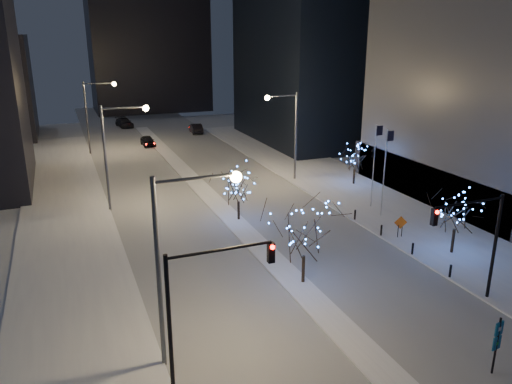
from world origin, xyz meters
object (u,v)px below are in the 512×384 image
holiday_tree_plaza_far (355,158)px  construction_sign (400,224)px  street_lamp_w_far (94,107)px  car_near (148,141)px  street_lamp_east (289,125)px  car_mid (196,128)px  holiday_tree_median_far (238,186)px  holiday_tree_plaza_near (457,211)px  wayfinding_sign (497,340)px  street_lamp_w_mid (116,143)px  traffic_signal_west (202,294)px  car_far (124,123)px  traffic_signal_east (478,233)px  street_lamp_w_near (179,244)px  holiday_tree_median_near (305,231)px

holiday_tree_plaza_far → construction_sign: (-4.81, -14.57, -1.85)m
street_lamp_w_far → car_near: street_lamp_w_far is taller
street_lamp_east → car_mid: street_lamp_east is taller
holiday_tree_median_far → holiday_tree_plaza_near: (12.75, -12.77, 0.23)m
holiday_tree_plaza_near → holiday_tree_plaza_far: (2.99, 18.55, -0.38)m
car_near → holiday_tree_plaza_far: (17.73, -29.00, 2.36)m
car_near → holiday_tree_plaza_far: bearing=-60.8°
street_lamp_w_far → wayfinding_sign: (13.94, -56.72, -4.57)m
street_lamp_w_mid → traffic_signal_west: size_ratio=1.43×
car_far → construction_sign: 62.67m
street_lamp_w_mid → car_far: bearing=82.1°
traffic_signal_east → car_near: size_ratio=1.62×
street_lamp_east → holiday_tree_plaza_far: bearing=-34.7°
street_lamp_w_near → traffic_signal_east: street_lamp_w_near is taller
street_lamp_w_far → traffic_signal_east: 54.07m
holiday_tree_median_far → holiday_tree_plaza_near: 18.05m
holiday_tree_median_near → wayfinding_sign: holiday_tree_median_near is taller
holiday_tree_plaza_near → holiday_tree_plaza_far: holiday_tree_plaza_near is taller
traffic_signal_west → car_mid: traffic_signal_west is taller
street_lamp_w_mid → street_lamp_east: (19.02, 3.00, -0.05)m
traffic_signal_west → holiday_tree_plaza_far: traffic_signal_west is taller
holiday_tree_median_near → holiday_tree_median_far: size_ratio=1.22×
holiday_tree_median_far → holiday_tree_plaza_near: bearing=-45.1°
car_near → wayfinding_sign: (6.50, -59.46, 1.20)m
traffic_signal_east → car_far: (-11.57, 71.24, -3.97)m
street_lamp_east → holiday_tree_plaza_near: 23.23m
wayfinding_sign → holiday_tree_plaza_near: bearing=46.4°
traffic_signal_west → construction_sign: 23.06m
car_mid → holiday_tree_plaza_near: holiday_tree_plaza_near is taller
street_lamp_w_mid → wayfinding_sign: 34.95m
holiday_tree_median_far → construction_sign: holiday_tree_median_far is taller
street_lamp_w_near → car_far: size_ratio=1.83×
holiday_tree_median_near → holiday_tree_plaza_near: bearing=0.2°
street_lamp_east → car_far: street_lamp_east is taller
traffic_signal_west → holiday_tree_median_near: size_ratio=1.19×
street_lamp_w_near → traffic_signal_west: bearing=-76.0°
street_lamp_w_far → holiday_tree_plaza_near: bearing=-63.7°
holiday_tree_plaza_near → wayfinding_sign: (-8.25, -11.91, -1.54)m
traffic_signal_east → construction_sign: (2.48, 10.17, -3.52)m
street_lamp_east → holiday_tree_plaza_far: size_ratio=2.22×
traffic_signal_east → wayfinding_sign: 7.50m
street_lamp_w_near → street_lamp_w_mid: same height
street_lamp_w_far → car_near: size_ratio=2.32×
car_near → car_mid: (9.39, 7.17, 0.07)m
traffic_signal_east → car_mid: size_ratio=1.44×
car_mid → car_far: size_ratio=0.89×
street_lamp_w_near → traffic_signal_east: bearing=-3.2°
street_lamp_w_near → wayfinding_sign: (13.94, -6.72, -4.57)m
street_lamp_w_mid → wayfinding_sign: (13.94, -31.72, -4.57)m
street_lamp_w_far → traffic_signal_west: bearing=-89.5°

